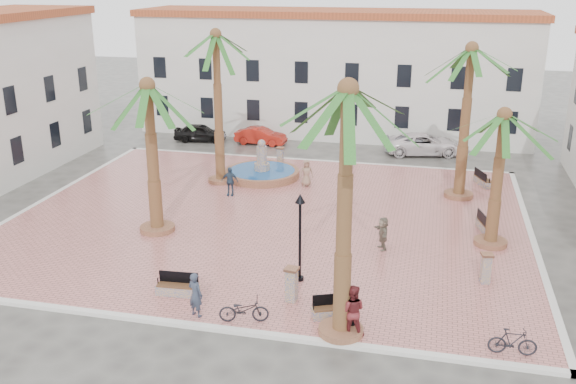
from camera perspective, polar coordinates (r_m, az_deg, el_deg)
name	(u,v)px	position (r m, az deg, el deg)	size (l,w,h in m)	color
ground	(269,220)	(33.44, -1.67, -2.47)	(120.00, 120.00, 0.00)	#56544F
plaza	(269,218)	(33.41, -1.67, -2.35)	(26.00, 22.00, 0.15)	#C9746E
kerb_n	(311,161)	(43.57, 2.04, 2.79)	(26.30, 0.30, 0.16)	silver
kerb_s	(192,325)	(24.00, -8.56, -11.65)	(26.30, 0.30, 0.16)	silver
kerb_e	(533,241)	(32.78, 20.93, -4.08)	(0.30, 22.30, 0.16)	silver
kerb_w	(47,199)	(38.67, -20.63, -0.58)	(0.30, 22.30, 0.16)	silver
building_north	(334,72)	(51.25, 4.12, 10.57)	(30.40, 7.40, 9.50)	silver
fountain	(262,172)	(39.79, -2.33, 1.79)	(4.63, 4.63, 2.39)	#9B6144
palm_nw	(216,50)	(37.49, -6.41, 12.42)	(4.96, 4.96, 9.10)	#9B6144
palm_sw	(149,104)	(30.50, -12.29, 7.63)	(5.54, 5.54, 7.56)	#9B6144
palm_s	(347,118)	(20.31, 5.29, 6.60)	(5.17, 5.17, 9.01)	#9B6144
palm_e	(503,132)	(29.89, 18.54, 5.07)	(4.98, 4.98, 6.52)	#9B6144
palm_ne	(470,65)	(35.93, 15.90, 10.77)	(5.28, 5.28, 8.65)	#9B6144
bench_s	(178,289)	(25.91, -9.77, -8.46)	(1.72, 0.63, 0.89)	gray
bench_se	(333,311)	(24.09, 4.07, -10.49)	(1.67, 1.08, 0.85)	gray
bench_e	(486,226)	(32.92, 17.19, -2.93)	(0.97, 1.84, 0.93)	gray
bench_ne	(483,181)	(40.03, 16.93, 0.96)	(1.12, 1.77, 0.90)	gray
lamppost_s	(300,222)	(25.72, 1.08, -2.73)	(0.41, 0.41, 3.78)	black
lamppost_e	(500,147)	(37.81, 18.34, 3.83)	(0.45, 0.45, 4.15)	black
bollard_se	(292,284)	(24.86, 0.32, -8.17)	(0.56, 0.56, 1.40)	gray
bollard_n	(280,156)	(41.97, -0.70, 3.19)	(0.47, 0.47, 1.26)	gray
bollard_e	(486,268)	(27.47, 17.19, -6.45)	(0.54, 0.54, 1.30)	gray
litter_bin	(352,320)	(23.31, 5.69, -11.22)	(0.39, 0.39, 0.76)	black
cyclist_a	(195,295)	(24.04, -8.23, -9.01)	(0.63, 0.42, 1.74)	#2F3648
bicycle_a	(244,310)	(23.67, -3.95, -10.40)	(0.63, 1.81, 0.95)	black
cyclist_b	(352,311)	(22.70, 5.72, -10.44)	(0.93, 0.72, 1.91)	maroon
bicycle_b	(513,342)	(23.02, 19.34, -12.46)	(0.45, 1.60, 0.96)	black
pedestrian_fountain_a	(306,173)	(37.96, 1.65, 1.70)	(0.78, 0.51, 1.60)	#94705B
pedestrian_fountain_b	(230,181)	(36.48, -5.19, 0.96)	(0.98, 0.41, 1.67)	#2E4259
pedestrian_north	(223,145)	(44.31, -5.83, 4.19)	(1.08, 0.62, 1.67)	#47474B
pedestrian_east	(383,233)	(29.62, 8.43, -3.65)	(1.45, 0.46, 1.56)	#716655
car_black	(200,133)	(49.33, -7.81, 5.26)	(1.58, 3.92, 1.34)	black
car_red	(261,136)	(48.04, -2.44, 5.00)	(1.34, 3.83, 1.26)	#B32115
car_silver	(415,145)	(46.28, 11.25, 4.09)	(1.73, 4.26, 1.24)	silver
car_white	(424,144)	(46.28, 11.99, 4.20)	(2.46, 5.34, 1.48)	white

